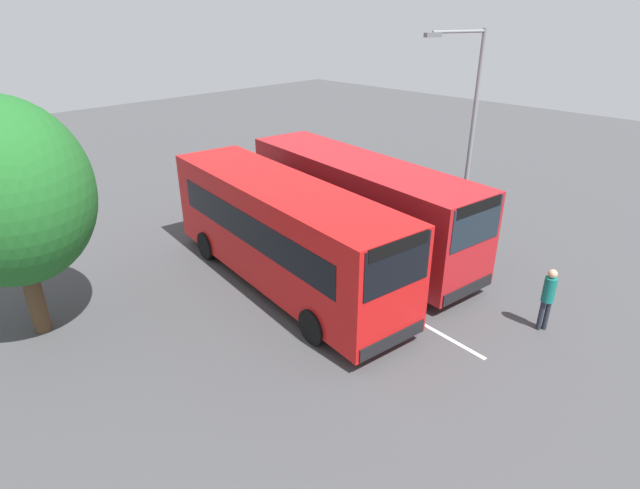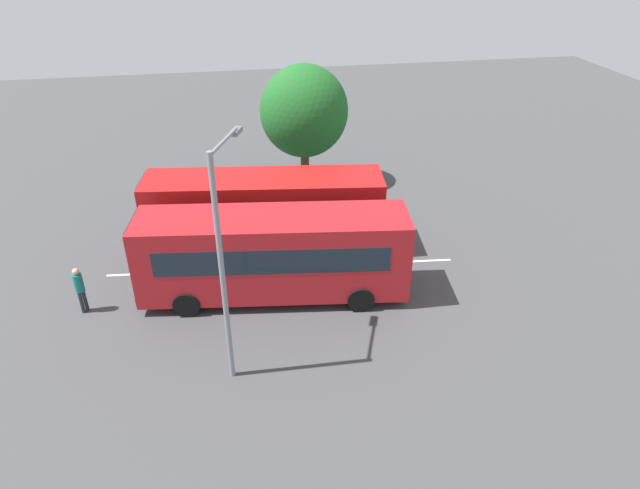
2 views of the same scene
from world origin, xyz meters
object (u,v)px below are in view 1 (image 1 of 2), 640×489
Objects in this scene: pedestrian at (548,294)px; depot_tree at (6,193)px; street_lamp at (468,123)px; bus_far_left at (283,231)px; bus_center_left at (359,203)px.

pedestrian is 0.29× the size of depot_tree.
street_lamp reaches higher than pedestrian.
bus_far_left is 1.59× the size of depot_tree.
bus_center_left is 1.35× the size of street_lamp.
pedestrian is (6.82, -0.21, -0.72)m from bus_center_left.
depot_tree is at bearing -98.01° from bus_center_left.
bus_far_left is 3.49m from bus_center_left.
bus_far_left reaches higher than pedestrian.
street_lamp reaches higher than bus_far_left.
depot_tree is (-9.56, -9.60, 2.83)m from pedestrian.
bus_center_left is at bearing 40.12° from pedestrian.
pedestrian is 0.25× the size of street_lamp.
bus_center_left is at bearing 74.37° from depot_tree.
street_lamp is (1.67, 3.80, 2.43)m from bus_center_left.
pedestrian is at bearing 5.83° from bus_center_left.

